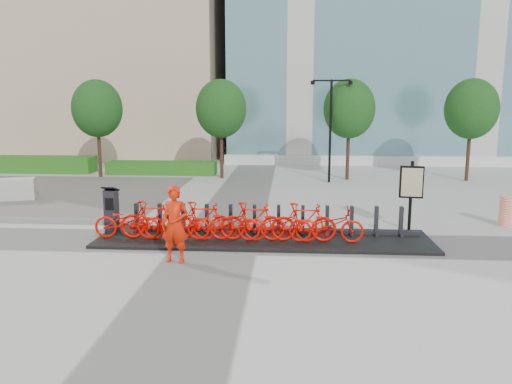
# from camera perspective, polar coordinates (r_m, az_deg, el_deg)

# --- Properties ---
(ground) EXTENTS (120.00, 120.00, 0.00)m
(ground) POSITION_cam_1_polar(r_m,az_deg,el_deg) (14.37, -4.41, -5.74)
(ground) COLOR #BEBEBE
(gravel_patch) EXTENTS (14.00, 14.00, 0.00)m
(gravel_patch) POSITION_cam_1_polar(r_m,az_deg,el_deg) (24.23, -25.96, -0.14)
(gravel_patch) COLOR #5B5855
(gravel_patch) RESTS_ON ground
(hedge_a) EXTENTS (10.00, 1.40, 0.90)m
(hedge_a) POSITION_cam_1_polar(r_m,az_deg,el_deg) (31.73, -26.54, 2.87)
(hedge_a) COLOR #1F6317
(hedge_a) RESTS_ON ground
(hedge_b) EXTENTS (6.00, 1.20, 0.70)m
(hedge_b) POSITION_cam_1_polar(r_m,az_deg,el_deg) (28.00, -10.72, 2.72)
(hedge_b) COLOR #1F6317
(hedge_b) RESTS_ON ground
(tree_0) EXTENTS (2.60, 2.60, 5.10)m
(tree_0) POSITION_cam_1_polar(r_m,az_deg,el_deg) (27.55, -17.71, 9.06)
(tree_0) COLOR black
(tree_0) RESTS_ON ground
(tree_1) EXTENTS (2.60, 2.60, 5.10)m
(tree_1) POSITION_cam_1_polar(r_m,az_deg,el_deg) (25.91, -4.02, 9.47)
(tree_1) COLOR black
(tree_1) RESTS_ON ground
(tree_2) EXTENTS (2.60, 2.60, 5.10)m
(tree_2) POSITION_cam_1_polar(r_m,az_deg,el_deg) (25.84, 10.61, 9.32)
(tree_2) COLOR black
(tree_2) RESTS_ON ground
(tree_3) EXTENTS (2.60, 2.60, 5.10)m
(tree_3) POSITION_cam_1_polar(r_m,az_deg,el_deg) (27.19, 23.42, 8.69)
(tree_3) COLOR black
(tree_3) RESTS_ON ground
(streetlamp) EXTENTS (2.00, 0.20, 5.00)m
(streetlamp) POSITION_cam_1_polar(r_m,az_deg,el_deg) (24.76, 8.52, 8.28)
(streetlamp) COLOR black
(streetlamp) RESTS_ON ground
(dock_pad) EXTENTS (9.60, 2.40, 0.08)m
(dock_pad) POSITION_cam_1_polar(r_m,az_deg,el_deg) (14.52, 0.87, -5.37)
(dock_pad) COLOR black
(dock_pad) RESTS_ON ground
(dock_rail_posts) EXTENTS (8.02, 0.50, 0.85)m
(dock_rail_posts) POSITION_cam_1_polar(r_m,az_deg,el_deg) (14.86, 1.20, -3.15)
(dock_rail_posts) COLOR black
(dock_rail_posts) RESTS_ON dock_pad
(bike_0) EXTENTS (1.90, 0.66, 1.00)m
(bike_0) POSITION_cam_1_polar(r_m,az_deg,el_deg) (14.77, -14.51, -3.28)
(bike_0) COLOR #DA0900
(bike_0) RESTS_ON dock_pad
(bike_1) EXTENTS (1.85, 0.52, 1.11)m
(bike_1) POSITION_cam_1_polar(r_m,az_deg,el_deg) (14.55, -11.83, -3.15)
(bike_1) COLOR #DA0900
(bike_1) RESTS_ON dock_pad
(bike_2) EXTENTS (1.90, 0.66, 1.00)m
(bike_2) POSITION_cam_1_polar(r_m,az_deg,el_deg) (14.39, -9.05, -3.43)
(bike_2) COLOR #DA0900
(bike_2) RESTS_ON dock_pad
(bike_3) EXTENTS (1.85, 0.52, 1.11)m
(bike_3) POSITION_cam_1_polar(r_m,az_deg,el_deg) (14.23, -6.23, -3.29)
(bike_3) COLOR #DA0900
(bike_3) RESTS_ON dock_pad
(bike_4) EXTENTS (1.90, 0.66, 1.00)m
(bike_4) POSITION_cam_1_polar(r_m,az_deg,el_deg) (14.14, -3.34, -3.56)
(bike_4) COLOR #DA0900
(bike_4) RESTS_ON dock_pad
(bike_5) EXTENTS (1.85, 0.52, 1.11)m
(bike_5) POSITION_cam_1_polar(r_m,az_deg,el_deg) (14.05, -0.43, -3.40)
(bike_5) COLOR #DA0900
(bike_5) RESTS_ON dock_pad
(bike_6) EXTENTS (1.90, 0.66, 1.00)m
(bike_6) POSITION_cam_1_polar(r_m,az_deg,el_deg) (14.03, 2.51, -3.66)
(bike_6) COLOR #DA0900
(bike_6) RESTS_ON dock_pad
(bike_7) EXTENTS (1.85, 0.52, 1.11)m
(bike_7) POSITION_cam_1_polar(r_m,az_deg,el_deg) (14.02, 5.46, -3.48)
(bike_7) COLOR #DA0900
(bike_7) RESTS_ON dock_pad
(bike_8) EXTENTS (1.90, 0.66, 1.00)m
(bike_8) POSITION_cam_1_polar(r_m,az_deg,el_deg) (14.08, 8.40, -3.72)
(bike_8) COLOR #DA0900
(bike_8) RESTS_ON dock_pad
(kiosk) EXTENTS (0.47, 0.40, 1.41)m
(kiosk) POSITION_cam_1_polar(r_m,az_deg,el_deg) (15.56, -16.19, -2.01)
(kiosk) COLOR black
(kiosk) RESTS_ON dock_pad
(worker_red) EXTENTS (0.76, 0.56, 1.93)m
(worker_red) POSITION_cam_1_polar(r_m,az_deg,el_deg) (12.54, -9.26, -3.67)
(worker_red) COLOR red
(worker_red) RESTS_ON ground
(construction_barrel) EXTENTS (0.58, 0.58, 0.98)m
(construction_barrel) POSITION_cam_1_polar(r_m,az_deg,el_deg) (17.96, 26.81, -1.97)
(construction_barrel) COLOR #FF3300
(construction_barrel) RESTS_ON ground
(jersey_barrier) EXTENTS (2.36, 1.36, 0.88)m
(jersey_barrier) POSITION_cam_1_polar(r_m,az_deg,el_deg) (22.63, -26.78, 0.24)
(jersey_barrier) COLOR #B2B5A5
(jersey_barrier) RESTS_ON ground
(map_sign) EXTENTS (0.72, 0.21, 2.18)m
(map_sign) POSITION_cam_1_polar(r_m,az_deg,el_deg) (15.97, 17.33, 0.76)
(map_sign) COLOR black
(map_sign) RESTS_ON ground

